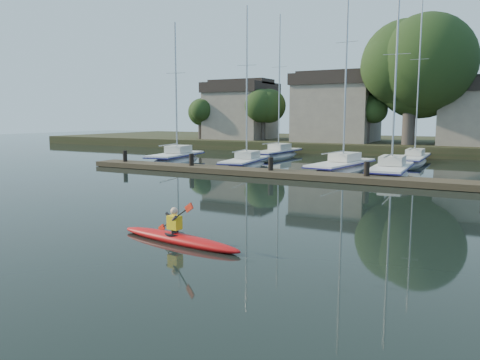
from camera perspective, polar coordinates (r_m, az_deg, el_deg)
The scene contains 10 objects.
ground at distance 16.10m, azimuth -7.38°, elevation -5.83°, with size 160.00×160.00×0.00m, color black.
kayak at distance 14.28m, azimuth -7.59°, elevation -6.86°, with size 4.68×1.29×1.48m.
dock at distance 28.44m, azimuth 9.26°, elevation 0.50°, with size 34.00×2.00×1.80m.
sailboat_0 at distance 39.75m, azimuth -7.79°, elevation 2.00°, with size 3.32×8.26×12.74m.
sailboat_1 at distance 35.39m, azimuth 0.69°, elevation 1.41°, with size 3.01×8.11×12.95m.
sailboat_2 at distance 33.32m, azimuth 12.25°, elevation 0.81°, with size 3.37×9.28×15.02m.
sailboat_3 at distance 31.38m, azimuth 17.88°, elevation 0.17°, with size 2.44×8.25×13.18m.
sailboat_5 at distance 44.41m, azimuth 4.57°, elevation 2.69°, with size 2.48×8.69×14.23m.
sailboat_6 at distance 41.01m, azimuth 20.43°, elevation 1.82°, with size 1.95×8.94×14.19m.
shore at distance 53.51m, azimuth 20.33°, elevation 6.76°, with size 90.00×25.25×12.75m.
Camera 1 is at (9.16, -12.68, 3.79)m, focal length 35.00 mm.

